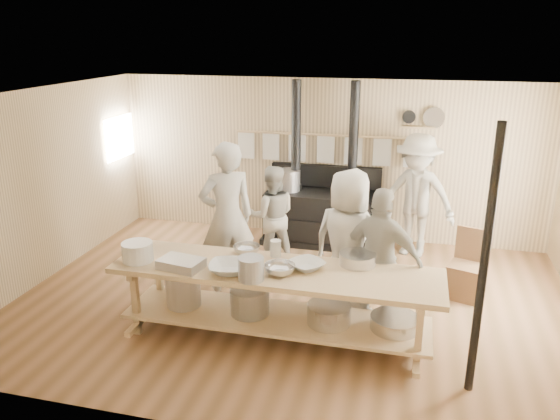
{
  "coord_description": "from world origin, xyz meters",
  "views": [
    {
      "loc": [
        1.36,
        -6.15,
        3.31
      ],
      "look_at": [
        -0.22,
        0.2,
        1.15
      ],
      "focal_mm": 35.0,
      "sensor_mm": 36.0,
      "label": 1
    }
  ],
  "objects": [
    {
      "name": "ground",
      "position": [
        0.0,
        0.0,
        0.0
      ],
      "size": [
        7.0,
        7.0,
        0.0
      ],
      "primitive_type": "plane",
      "color": "brown",
      "rests_on": "ground"
    },
    {
      "name": "room_shell",
      "position": [
        0.0,
        0.0,
        1.62
      ],
      "size": [
        7.0,
        7.0,
        7.0
      ],
      "color": "tan",
      "rests_on": "ground"
    },
    {
      "name": "left_opening",
      "position": [
        -3.45,
        2.0,
        1.6
      ],
      "size": [
        0.0,
        0.9,
        0.9
      ],
      "color": "white",
      "rests_on": "ground"
    },
    {
      "name": "stove",
      "position": [
        -0.01,
        2.12,
        0.52
      ],
      "size": [
        1.9,
        0.75,
        2.6
      ],
      "color": "black",
      "rests_on": "ground"
    },
    {
      "name": "towel_rail",
      "position": [
        0.0,
        2.4,
        1.56
      ],
      "size": [
        3.0,
        0.04,
        0.47
      ],
      "color": "tan",
      "rests_on": "ground"
    },
    {
      "name": "back_wall_shelf",
      "position": [
        1.46,
        2.43,
        2.0
      ],
      "size": [
        0.63,
        0.14,
        0.32
      ],
      "color": "tan",
      "rests_on": "ground"
    },
    {
      "name": "prep_table",
      "position": [
        -0.01,
        -0.9,
        0.52
      ],
      "size": [
        3.6,
        0.9,
        0.85
      ],
      "color": "tan",
      "rests_on": "ground"
    },
    {
      "name": "support_post",
      "position": [
        2.05,
        -1.35,
        1.3
      ],
      "size": [
        0.08,
        0.08,
        2.6
      ],
      "primitive_type": "cylinder",
      "color": "black",
      "rests_on": "ground"
    },
    {
      "name": "cook_far_left",
      "position": [
        -0.93,
        0.18,
        1.0
      ],
      "size": [
        0.87,
        0.82,
        2.0
      ],
      "primitive_type": "imported",
      "rotation": [
        0.0,
        0.0,
        3.78
      ],
      "color": "#A09D8E",
      "rests_on": "ground"
    },
    {
      "name": "cook_left",
      "position": [
        -0.57,
        1.09,
        0.75
      ],
      "size": [
        0.87,
        0.76,
        1.49
      ],
      "primitive_type": "imported",
      "rotation": [
        0.0,
        0.0,
        3.46
      ],
      "color": "#A09D8E",
      "rests_on": "ground"
    },
    {
      "name": "cook_center",
      "position": [
        0.69,
        -0.14,
        0.91
      ],
      "size": [
        1.01,
        0.81,
        1.81
      ],
      "primitive_type": "imported",
      "rotation": [
        0.0,
        0.0,
        2.85
      ],
      "color": "#A09D8E",
      "rests_on": "ground"
    },
    {
      "name": "cook_right",
      "position": [
        1.09,
        -0.35,
        0.84
      ],
      "size": [
        1.06,
        0.67,
        1.68
      ],
      "primitive_type": "imported",
      "rotation": [
        0.0,
        0.0,
        2.86
      ],
      "color": "#A09D8E",
      "rests_on": "ground"
    },
    {
      "name": "cook_by_window",
      "position": [
        1.44,
        1.95,
        0.94
      ],
      "size": [
        1.38,
        1.05,
        1.89
      ],
      "primitive_type": "imported",
      "rotation": [
        0.0,
        0.0,
        -0.32
      ],
      "color": "#A09D8E",
      "rests_on": "ground"
    },
    {
      "name": "chair",
      "position": [
        2.14,
        0.68,
        0.26
      ],
      "size": [
        0.53,
        0.53,
        0.9
      ],
      "rotation": [
        0.0,
        0.0,
        -0.32
      ],
      "color": "#523721",
      "rests_on": "ground"
    },
    {
      "name": "bowl_white_a",
      "position": [
        -0.45,
        -1.12,
        0.9
      ],
      "size": [
        0.51,
        0.51,
        0.11
      ],
      "primitive_type": "imported",
      "rotation": [
        0.0,
        0.0,
        0.19
      ],
      "color": "white",
      "rests_on": "prep_table"
    },
    {
      "name": "bowl_steel_a",
      "position": [
        -0.43,
        -0.57,
        0.9
      ],
      "size": [
        0.43,
        0.43,
        0.1
      ],
      "primitive_type": "imported",
      "rotation": [
        0.0,
        0.0,
        0.89
      ],
      "color": "silver",
      "rests_on": "prep_table"
    },
    {
      "name": "bowl_white_b",
      "position": [
        0.33,
        -0.83,
        0.89
      ],
      "size": [
        0.51,
        0.51,
        0.09
      ],
      "primitive_type": "imported",
      "rotation": [
        0.0,
        0.0,
        2.46
      ],
      "color": "white",
      "rests_on": "prep_table"
    },
    {
      "name": "bowl_steel_b",
      "position": [
        0.08,
        -1.02,
        0.9
      ],
      "size": [
        0.39,
        0.39,
        0.1
      ],
      "primitive_type": "imported",
      "rotation": [
        0.0,
        0.0,
        3.32
      ],
      "color": "silver",
      "rests_on": "prep_table"
    },
    {
      "name": "roasting_pan",
      "position": [
        -1.0,
        -1.13,
        0.9
      ],
      "size": [
        0.51,
        0.39,
        0.1
      ],
      "primitive_type": "cube",
      "rotation": [
        0.0,
        0.0,
        -0.18
      ],
      "color": "#B2B2B7",
      "rests_on": "prep_table"
    },
    {
      "name": "mixing_bowl_large",
      "position": [
        0.85,
        -0.57,
        0.91
      ],
      "size": [
        0.53,
        0.53,
        0.13
      ],
      "primitive_type": "cylinder",
      "rotation": [
        0.0,
        0.0,
        -0.38
      ],
      "color": "silver",
      "rests_on": "prep_table"
    },
    {
      "name": "bucket_galv",
      "position": [
        -0.18,
        -1.23,
        0.97
      ],
      "size": [
        0.3,
        0.3,
        0.25
      ],
      "primitive_type": "cylinder",
      "rotation": [
        0.0,
        0.0,
        0.1
      ],
      "color": "gray",
      "rests_on": "prep_table"
    },
    {
      "name": "deep_bowl_enamel",
      "position": [
        -1.55,
        -1.06,
        0.96
      ],
      "size": [
        0.45,
        0.45,
        0.22
      ],
      "primitive_type": "cylinder",
      "rotation": [
        0.0,
        0.0,
        -0.37
      ],
      "color": "white",
      "rests_on": "prep_table"
    },
    {
      "name": "pitcher",
      "position": [
        -0.08,
        -0.57,
        0.95
      ],
      "size": [
        0.14,
        0.14,
        0.19
      ],
      "primitive_type": "cylinder",
      "rotation": [
        0.0,
        0.0,
        -0.12
      ],
      "color": "white",
      "rests_on": "prep_table"
    }
  ]
}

